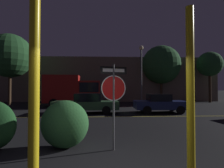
{
  "coord_description": "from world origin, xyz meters",
  "views": [
    {
      "loc": [
        -0.23,
        -3.42,
        1.84
      ],
      "look_at": [
        0.13,
        4.89,
        2.04
      ],
      "focal_mm": 28.0,
      "sensor_mm": 36.0,
      "label": 1
    }
  ],
  "objects_px": {
    "passing_car_2": "(87,103)",
    "passing_car_3": "(160,103)",
    "yellow_pole_right": "(190,93)",
    "street_lamp": "(141,65)",
    "tree_1": "(161,65)",
    "delivery_truck": "(73,90)",
    "yellow_pole_left": "(34,91)",
    "stop_sign": "(114,90)",
    "tree_2": "(210,64)",
    "hedge_bush_2": "(65,124)",
    "tree_0": "(10,56)"
  },
  "relations": [
    {
      "from": "passing_car_2",
      "to": "passing_car_3",
      "type": "height_order",
      "value": "passing_car_2"
    },
    {
      "from": "yellow_pole_right",
      "to": "street_lamp",
      "type": "height_order",
      "value": "street_lamp"
    },
    {
      "from": "yellow_pole_right",
      "to": "tree_1",
      "type": "xyz_separation_m",
      "value": [
        5.94,
        19.78,
        3.26
      ]
    },
    {
      "from": "yellow_pole_right",
      "to": "delivery_truck",
      "type": "relative_size",
      "value": 0.62
    },
    {
      "from": "passing_car_3",
      "to": "delivery_truck",
      "type": "xyz_separation_m",
      "value": [
        -7.38,
        4.95,
        0.98
      ]
    },
    {
      "from": "yellow_pole_left",
      "to": "passing_car_2",
      "type": "bearing_deg",
      "value": 91.02
    },
    {
      "from": "passing_car_2",
      "to": "tree_1",
      "type": "height_order",
      "value": "tree_1"
    },
    {
      "from": "stop_sign",
      "to": "street_lamp",
      "type": "relative_size",
      "value": 0.4
    },
    {
      "from": "yellow_pole_right",
      "to": "street_lamp",
      "type": "distance_m",
      "value": 15.16
    },
    {
      "from": "stop_sign",
      "to": "passing_car_2",
      "type": "height_order",
      "value": "stop_sign"
    },
    {
      "from": "street_lamp",
      "to": "tree_2",
      "type": "xyz_separation_m",
      "value": [
        9.73,
        3.74,
        0.69
      ]
    },
    {
      "from": "passing_car_2",
      "to": "passing_car_3",
      "type": "relative_size",
      "value": 1.23
    },
    {
      "from": "hedge_bush_2",
      "to": "tree_2",
      "type": "bearing_deg",
      "value": 47.98
    },
    {
      "from": "yellow_pole_left",
      "to": "tree_0",
      "type": "bearing_deg",
      "value": 118.96
    },
    {
      "from": "street_lamp",
      "to": "tree_1",
      "type": "bearing_deg",
      "value": 52.9
    },
    {
      "from": "delivery_truck",
      "to": "tree_0",
      "type": "height_order",
      "value": "tree_0"
    },
    {
      "from": "passing_car_2",
      "to": "stop_sign",
      "type": "bearing_deg",
      "value": -168.99
    },
    {
      "from": "tree_1",
      "to": "stop_sign",
      "type": "bearing_deg",
      "value": -112.34
    },
    {
      "from": "delivery_truck",
      "to": "tree_0",
      "type": "bearing_deg",
      "value": -105.43
    },
    {
      "from": "passing_car_3",
      "to": "street_lamp",
      "type": "xyz_separation_m",
      "value": [
        -0.29,
        5.21,
        3.54
      ]
    },
    {
      "from": "stop_sign",
      "to": "yellow_pole_right",
      "type": "bearing_deg",
      "value": -65.75
    },
    {
      "from": "tree_0",
      "to": "delivery_truck",
      "type": "bearing_deg",
      "value": -12.27
    },
    {
      "from": "passing_car_3",
      "to": "delivery_truck",
      "type": "distance_m",
      "value": 8.95
    },
    {
      "from": "hedge_bush_2",
      "to": "tree_1",
      "type": "relative_size",
      "value": 0.19
    },
    {
      "from": "passing_car_2",
      "to": "delivery_truck",
      "type": "distance_m",
      "value": 5.37
    },
    {
      "from": "stop_sign",
      "to": "tree_2",
      "type": "relative_size",
      "value": 0.39
    },
    {
      "from": "stop_sign",
      "to": "tree_2",
      "type": "distance_m",
      "value": 21.61
    },
    {
      "from": "hedge_bush_2",
      "to": "tree_2",
      "type": "xyz_separation_m",
      "value": [
        14.83,
        16.46,
        4.2
      ]
    },
    {
      "from": "yellow_pole_left",
      "to": "tree_2",
      "type": "height_order",
      "value": "tree_2"
    },
    {
      "from": "passing_car_2",
      "to": "tree_2",
      "type": "bearing_deg",
      "value": -59.67
    },
    {
      "from": "hedge_bush_2",
      "to": "tree_2",
      "type": "distance_m",
      "value": 22.55
    },
    {
      "from": "passing_car_3",
      "to": "tree_2",
      "type": "xyz_separation_m",
      "value": [
        9.44,
        8.96,
        4.23
      ]
    },
    {
      "from": "yellow_pole_left",
      "to": "yellow_pole_right",
      "type": "distance_m",
      "value": 2.89
    },
    {
      "from": "yellow_pole_right",
      "to": "hedge_bush_2",
      "type": "relative_size",
      "value": 2.38
    },
    {
      "from": "street_lamp",
      "to": "tree_0",
      "type": "xyz_separation_m",
      "value": [
        -14.22,
        1.29,
        1.13
      ]
    },
    {
      "from": "yellow_pole_right",
      "to": "passing_car_3",
      "type": "relative_size",
      "value": 0.88
    },
    {
      "from": "stop_sign",
      "to": "yellow_pole_left",
      "type": "bearing_deg",
      "value": -134.49
    },
    {
      "from": "delivery_truck",
      "to": "tree_1",
      "type": "height_order",
      "value": "tree_1"
    },
    {
      "from": "stop_sign",
      "to": "tree_2",
      "type": "xyz_separation_m",
      "value": [
        13.34,
        16.71,
        3.14
      ]
    },
    {
      "from": "yellow_pole_left",
      "to": "passing_car_3",
      "type": "bearing_deg",
      "value": 62.33
    },
    {
      "from": "yellow_pole_left",
      "to": "street_lamp",
      "type": "relative_size",
      "value": 0.56
    },
    {
      "from": "yellow_pole_right",
      "to": "tree_2",
      "type": "relative_size",
      "value": 0.53
    },
    {
      "from": "passing_car_3",
      "to": "street_lamp",
      "type": "height_order",
      "value": "street_lamp"
    },
    {
      "from": "yellow_pole_left",
      "to": "passing_car_3",
      "type": "relative_size",
      "value": 0.91
    },
    {
      "from": "yellow_pole_left",
      "to": "passing_car_3",
      "type": "xyz_separation_m",
      "value": [
        5.31,
        10.12,
        -1.09
      ]
    },
    {
      "from": "hedge_bush_2",
      "to": "street_lamp",
      "type": "distance_m",
      "value": 14.15
    },
    {
      "from": "stop_sign",
      "to": "passing_car_3",
      "type": "height_order",
      "value": "stop_sign"
    },
    {
      "from": "hedge_bush_2",
      "to": "tree_2",
      "type": "relative_size",
      "value": 0.22
    },
    {
      "from": "stop_sign",
      "to": "tree_0",
      "type": "relative_size",
      "value": 0.33
    },
    {
      "from": "delivery_truck",
      "to": "tree_1",
      "type": "distance_m",
      "value": 12.52
    }
  ]
}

